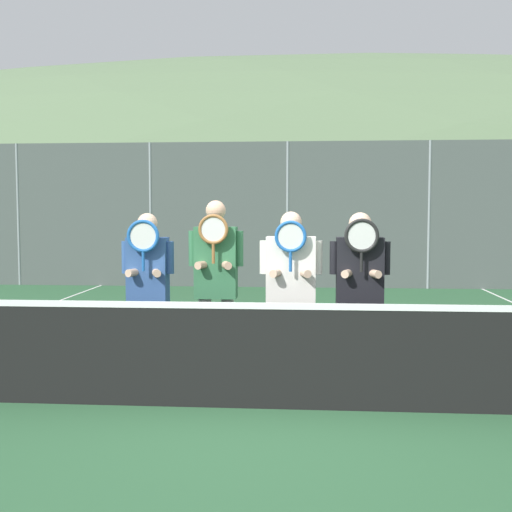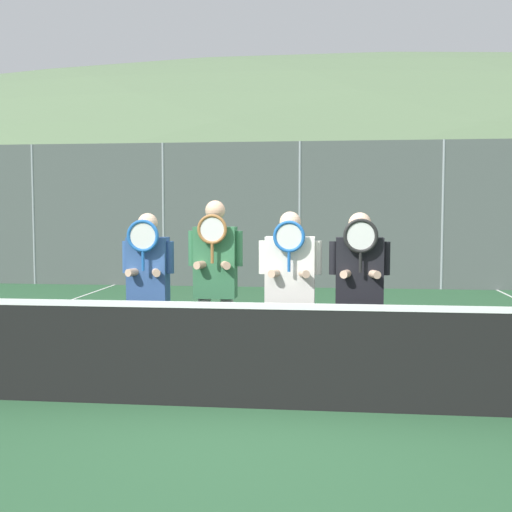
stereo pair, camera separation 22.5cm
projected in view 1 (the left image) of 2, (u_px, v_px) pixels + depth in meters
ground_plane at (258, 408)px, 5.75m from camera, size 120.00×120.00×0.00m
hill_distant at (301, 229)px, 60.63m from camera, size 138.74×77.08×26.98m
clubhouse_building at (289, 210)px, 23.97m from camera, size 14.68×5.50×3.56m
fence_back at (288, 215)px, 14.71m from camera, size 19.23×0.06×3.35m
tennis_net at (258, 354)px, 5.71m from camera, size 11.85×0.09×1.06m
player_leftmost at (148, 284)px, 6.48m from camera, size 0.54×0.34×1.75m
player_center_left at (216, 279)px, 6.40m from camera, size 0.55×0.34×1.87m
player_center_right at (291, 283)px, 6.33m from camera, size 0.62×0.34×1.76m
player_rightmost at (360, 283)px, 6.34m from camera, size 0.59×0.34×1.76m
car_far_left at (109, 242)px, 18.13m from camera, size 4.39×2.02×1.73m
car_left_of_center at (282, 242)px, 17.47m from camera, size 4.50×2.02×1.82m
car_center at (460, 244)px, 17.12m from camera, size 4.15×1.93×1.70m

